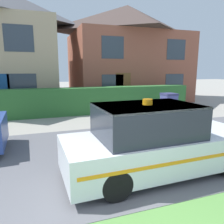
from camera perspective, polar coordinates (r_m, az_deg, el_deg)
road_strip at (r=6.10m, az=-7.50°, el=-11.33°), size 28.00×5.28×0.01m
garden_hedge at (r=11.58m, az=-6.13°, el=2.97°), size 11.61×0.84×1.39m
police_car at (r=5.01m, az=11.44°, el=-7.51°), size 4.39×1.75×1.69m
house_right at (r=17.15m, az=3.96°, el=15.12°), size 8.46×6.40×6.91m
wheelie_bin at (r=11.33m, az=14.58°, el=1.91°), size 0.68×0.70×1.15m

